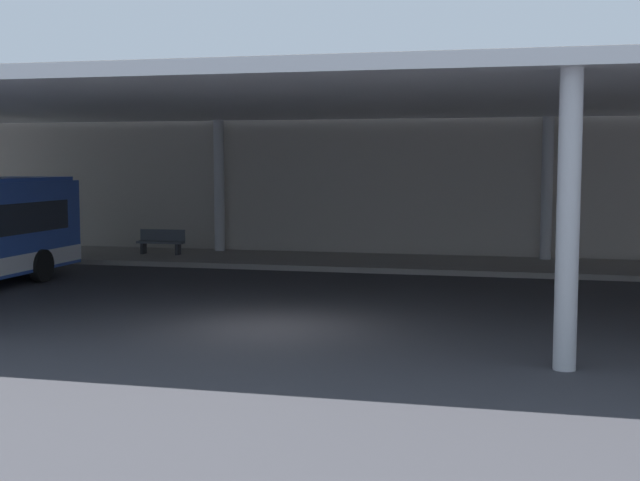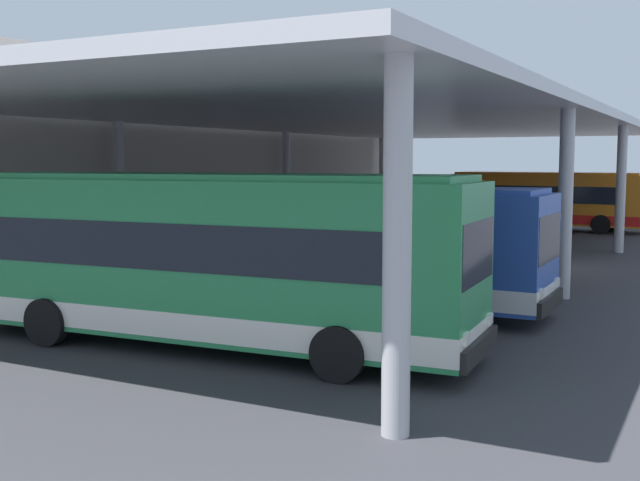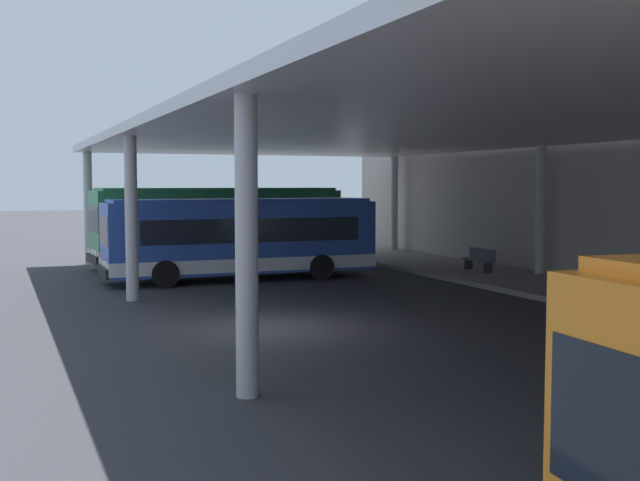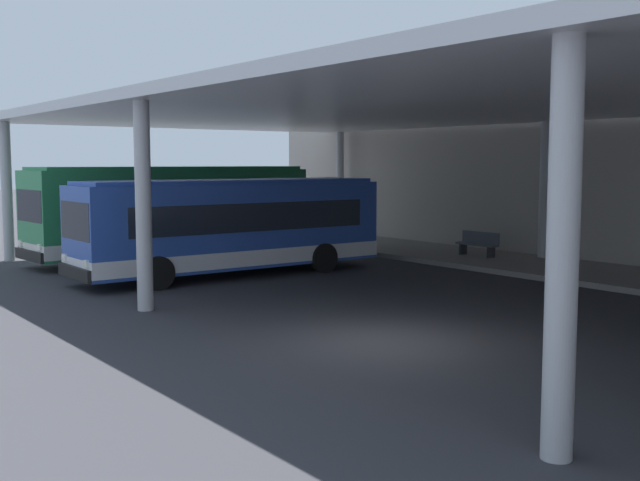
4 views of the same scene
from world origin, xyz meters
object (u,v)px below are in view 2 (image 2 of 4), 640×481
at_px(bus_nearest_bay, 204,259).
at_px(bus_middle_bay, 546,200).
at_px(bus_second_bay, 346,244).
at_px(banner_sign, 383,193).
at_px(bench_waiting, 125,253).

xyz_separation_m(bus_nearest_bay, bus_middle_bay, (31.41, -0.43, -0.19)).
height_order(bus_second_bay, banner_sign, banner_sign).
distance_m(bus_second_bay, banner_sign, 24.27).
distance_m(bus_second_bay, bus_middle_bay, 25.99).
bearing_deg(bench_waiting, bus_middle_bay, -21.41).
xyz_separation_m(bus_nearest_bay, bus_second_bay, (5.42, -0.59, -0.19)).
bearing_deg(bus_nearest_bay, bus_middle_bay, -0.78).
relative_size(bus_nearest_bay, bench_waiting, 6.37).
xyz_separation_m(bus_nearest_bay, bench_waiting, (7.62, 8.90, -1.18)).
bearing_deg(bus_second_bay, banner_sign, 20.80).
height_order(bus_second_bay, bench_waiting, bus_second_bay).
distance_m(bus_nearest_bay, bus_middle_bay, 31.41).
distance_m(bus_second_bay, bench_waiting, 9.80).
distance_m(bus_middle_bay, bench_waiting, 25.58).
bearing_deg(banner_sign, bench_waiting, 177.55).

